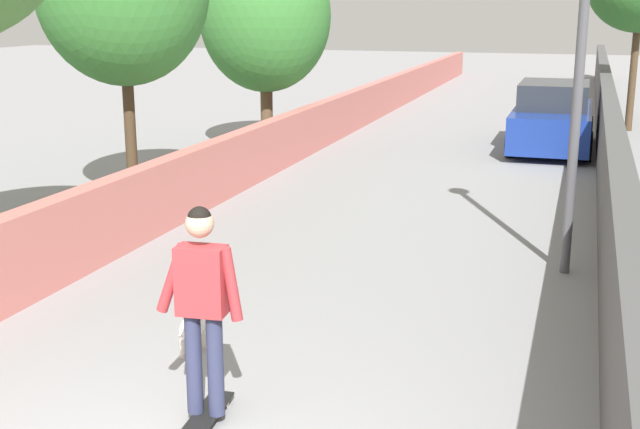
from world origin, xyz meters
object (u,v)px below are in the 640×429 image
at_px(person_skateboarder, 202,295).
at_px(skateboard, 206,415).
at_px(dog, 194,325).
at_px(car_near, 552,118).
at_px(tree_left_far, 265,16).
at_px(lamp_post, 584,11).

bearing_deg(person_skateboarder, skateboard, -0.17).
xyz_separation_m(skateboard, person_skateboarder, (-0.00, 0.00, 1.02)).
distance_m(dog, car_near, 13.23).
bearing_deg(tree_left_far, dog, -162.42).
bearing_deg(skateboard, lamp_post, -28.19).
relative_size(person_skateboarder, dog, 1.09).
bearing_deg(skateboard, person_skateboarder, 179.83).
distance_m(lamp_post, dog, 5.72).
bearing_deg(lamp_post, car_near, 3.69).
height_order(tree_left_far, dog, tree_left_far).
xyz_separation_m(lamp_post, skateboard, (-4.88, 2.62, -3.12)).
relative_size(lamp_post, car_near, 1.12).
height_order(lamp_post, dog, lamp_post).
bearing_deg(tree_left_far, lamp_post, -136.14).
height_order(tree_left_far, lamp_post, lamp_post).
height_order(dog, car_near, car_near).
bearing_deg(person_skateboarder, tree_left_far, 18.96).
height_order(lamp_post, car_near, lamp_post).
xyz_separation_m(tree_left_far, skateboard, (-11.83, -4.07, -2.93)).
bearing_deg(tree_left_far, car_near, -68.81).
height_order(lamp_post, person_skateboarder, lamp_post).
bearing_deg(skateboard, dog, 29.62).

